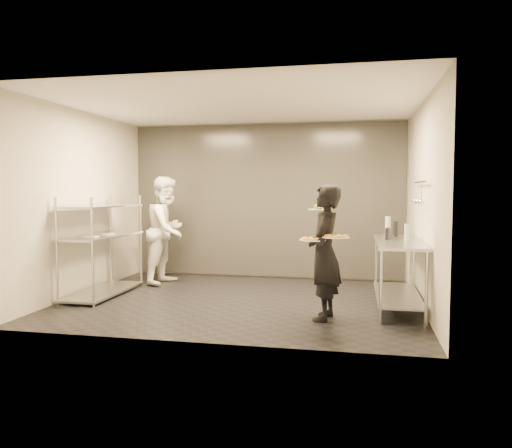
% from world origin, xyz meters
% --- Properties ---
extents(room_shell, '(5.00, 4.00, 2.80)m').
position_xyz_m(room_shell, '(0.00, 1.18, 1.40)').
color(room_shell, black).
rests_on(room_shell, ground).
extents(pass_rack, '(0.60, 1.60, 1.50)m').
position_xyz_m(pass_rack, '(-2.15, -0.00, 0.77)').
color(pass_rack, silver).
rests_on(pass_rack, ground).
extents(prep_counter, '(0.60, 1.80, 0.92)m').
position_xyz_m(prep_counter, '(2.18, 0.00, 0.63)').
color(prep_counter, silver).
rests_on(prep_counter, ground).
extents(utensil_rail, '(0.07, 1.20, 0.31)m').
position_xyz_m(utensil_rail, '(2.43, -0.00, 1.55)').
color(utensil_rail, silver).
rests_on(utensil_rail, room_shell).
extents(waiter, '(0.46, 0.64, 1.66)m').
position_xyz_m(waiter, '(1.25, -0.79, 0.83)').
color(waiter, black).
rests_on(waiter, ground).
extents(chef, '(0.80, 0.97, 1.82)m').
position_xyz_m(chef, '(-1.55, 1.10, 0.91)').
color(chef, white).
rests_on(chef, ground).
extents(pizza_plate_near, '(0.31, 0.31, 0.05)m').
position_xyz_m(pizza_plate_near, '(1.12, -1.04, 1.02)').
color(pizza_plate_near, silver).
rests_on(pizza_plate_near, waiter).
extents(pizza_plate_far, '(0.32, 0.32, 0.05)m').
position_xyz_m(pizza_plate_far, '(1.39, -1.03, 1.06)').
color(pizza_plate_far, silver).
rests_on(pizza_plate_far, waiter).
extents(salad_plate, '(0.28, 0.28, 0.07)m').
position_xyz_m(salad_plate, '(1.15, -0.44, 1.36)').
color(salad_plate, silver).
rests_on(salad_plate, waiter).
extents(pos_monitor, '(0.11, 0.23, 0.16)m').
position_xyz_m(pos_monitor, '(2.06, 0.14, 1.00)').
color(pos_monitor, black).
rests_on(pos_monitor, prep_counter).
extents(bottle_green, '(0.08, 0.08, 0.28)m').
position_xyz_m(bottle_green, '(2.08, 0.71, 1.06)').
color(bottle_green, gray).
rests_on(bottle_green, prep_counter).
extents(bottle_clear, '(0.07, 0.07, 0.22)m').
position_xyz_m(bottle_clear, '(2.29, 0.04, 1.03)').
color(bottle_clear, gray).
rests_on(bottle_clear, prep_counter).
extents(bottle_dark, '(0.07, 0.07, 0.23)m').
position_xyz_m(bottle_dark, '(2.17, 0.49, 1.04)').
color(bottle_dark, black).
rests_on(bottle_dark, prep_counter).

